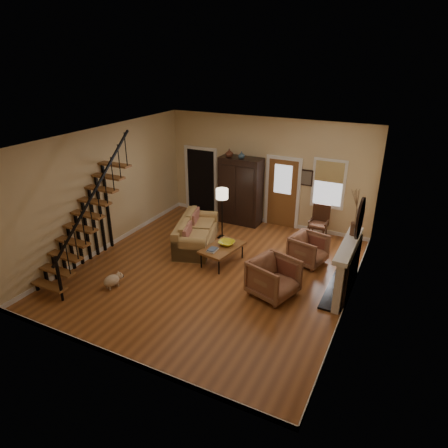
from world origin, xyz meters
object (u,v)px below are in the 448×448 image
at_px(coffee_table, 222,255).
at_px(armchair_right, 308,250).
at_px(side_chair, 319,224).
at_px(armchair_left, 274,278).
at_px(armoire, 241,191).
at_px(sofa, 196,233).
at_px(floor_lamp, 222,214).

distance_m(coffee_table, armchair_right, 2.21).
bearing_deg(side_chair, armchair_left, -92.96).
height_order(armchair_left, side_chair, side_chair).
height_order(armchair_left, armchair_right, armchair_left).
relative_size(armoire, armchair_right, 2.49).
xyz_separation_m(coffee_table, armchair_right, (1.98, 0.97, 0.16)).
height_order(sofa, armchair_right, sofa).
bearing_deg(armchair_right, floor_lamp, 94.77).
bearing_deg(armchair_right, armoire, 70.40).
xyz_separation_m(sofa, side_chair, (2.94, 1.88, 0.12)).
bearing_deg(armchair_left, armchair_right, 8.28).
bearing_deg(armchair_left, floor_lamp, 65.56).
relative_size(armchair_left, side_chair, 0.93).
xyz_separation_m(sofa, armchair_right, (3.07, 0.41, -0.00)).
relative_size(sofa, side_chair, 2.04).
xyz_separation_m(coffee_table, floor_lamp, (-0.68, 1.33, 0.53)).
xyz_separation_m(sofa, floor_lamp, (0.41, 0.77, 0.37)).
relative_size(armoire, floor_lamp, 1.39).
distance_m(armchair_left, side_chair, 3.26).
xyz_separation_m(armchair_left, side_chair, (0.17, 3.25, 0.08)).
relative_size(armchair_left, floor_lamp, 0.63).
bearing_deg(armchair_right, armchair_left, -176.92).
distance_m(sofa, side_chair, 3.50).
relative_size(armoire, side_chair, 2.06).
bearing_deg(armchair_left, side_chair, 14.71).
height_order(coffee_table, side_chair, side_chair).
xyz_separation_m(armchair_left, floor_lamp, (-2.36, 2.13, 0.32)).
bearing_deg(armchair_left, armoire, 52.28).
distance_m(armoire, side_chair, 2.61).
bearing_deg(floor_lamp, armchair_right, -7.70).
relative_size(armoire, armchair_left, 2.20).
bearing_deg(armchair_right, coffee_table, 128.71).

